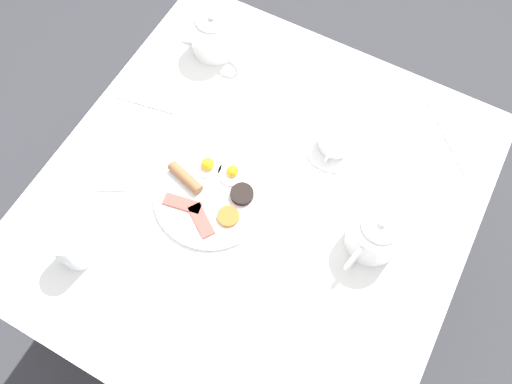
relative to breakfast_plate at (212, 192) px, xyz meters
name	(u,v)px	position (x,y,z in m)	size (l,w,h in m)	color
ground_plane	(256,273)	(0.05, -0.09, -0.72)	(8.00, 8.00, 0.00)	#333338
table	(256,206)	(0.05, -0.09, -0.08)	(1.03, 0.99, 0.71)	white
breakfast_plate	(212,192)	(0.00, 0.00, 0.00)	(0.28, 0.28, 0.04)	white
teapot_near	(375,234)	(0.07, -0.38, 0.05)	(0.21, 0.12, 0.13)	white
teapot_far	(214,35)	(0.38, 0.21, 0.05)	(0.12, 0.21, 0.13)	white
teacup_with_saucer_left	(335,142)	(0.25, -0.20, 0.01)	(0.15, 0.15, 0.06)	white
water_glass_tall	(71,247)	(-0.27, 0.19, 0.05)	(0.08, 0.08, 0.12)	white
fork_by_plate	(167,343)	(-0.34, -0.09, -0.01)	(0.17, 0.07, 0.00)	silver
knife_by_plate	(448,138)	(0.42, -0.44, -0.01)	(0.17, 0.16, 0.00)	silver
spoon_for_tea	(147,104)	(0.14, 0.28, -0.01)	(0.04, 0.17, 0.00)	silver
fork_spare	(93,189)	(-0.13, 0.26, -0.01)	(0.09, 0.15, 0.00)	silver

